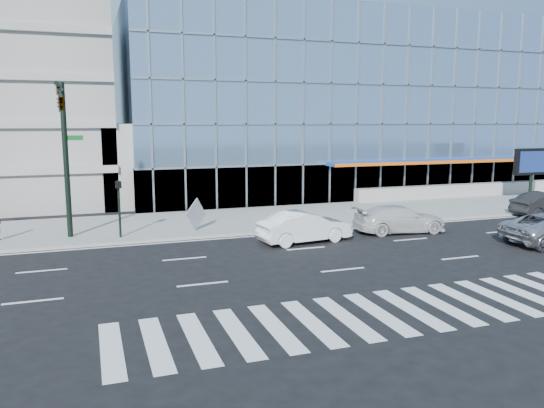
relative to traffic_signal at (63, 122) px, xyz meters
The scene contains 11 objects.
ground 13.41m from the traffic_signal, 22.56° to the right, with size 160.00×160.00×0.00m, color black.
sidewalk 13.03m from the traffic_signal, 17.33° to the left, with size 120.00×8.00×0.15m, color gray.
theatre_building 32.95m from the traffic_signal, 40.61° to the left, with size 42.00×26.00×15.00m, color #6B8DB2.
ramp_block 14.68m from the traffic_signal, 69.59° to the left, with size 6.00×8.00×6.00m, color gray.
retaining_wall 36.12m from the traffic_signal, 11.36° to the left, with size 30.00×0.80×1.00m, color gray.
traffic_signal is the anchor object (origin of this frame).
ped_signal_post 4.75m from the traffic_signal, ahead, with size 0.30×0.33×3.00m.
marquee_sign 33.32m from the traffic_signal, ahead, with size 3.20×0.43×4.00m.
white_suv 18.48m from the traffic_signal, ahead, with size 2.12×5.22×1.52m, color silver.
white_sedan 13.06m from the traffic_signal, 15.92° to the right, with size 1.71×4.89×1.61m, color white.
tilted_panel 8.40m from the traffic_signal, ahead, with size 1.30×0.06×1.30m, color #AAAAAA.
Camera 1 is at (-9.97, -23.46, 6.23)m, focal length 35.00 mm.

